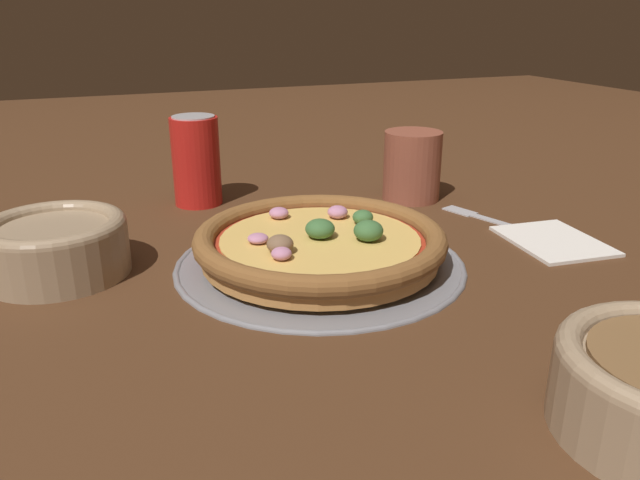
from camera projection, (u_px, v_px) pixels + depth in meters
ground_plane at (320, 265)px, 0.68m from camera, size 3.00×3.00×0.00m
pizza_tray at (320, 262)px, 0.68m from camera, size 0.31×0.31×0.01m
pizza at (320, 242)px, 0.67m from camera, size 0.27×0.27×0.04m
bowl_near at (56, 245)px, 0.64m from camera, size 0.15×0.15×0.06m
drinking_cup at (412, 166)px, 0.89m from camera, size 0.08×0.08×0.10m
napkin at (554, 239)px, 0.74m from camera, size 0.13×0.11×0.01m
fork at (499, 222)px, 0.80m from camera, size 0.19×0.08×0.00m
beverage_can at (196, 161)px, 0.86m from camera, size 0.07×0.07×0.12m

